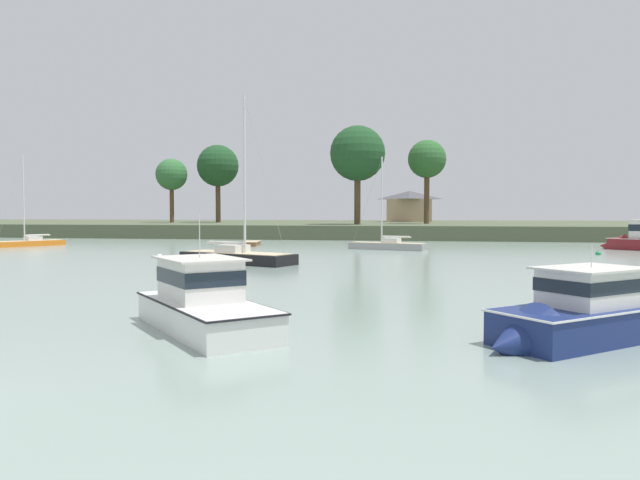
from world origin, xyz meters
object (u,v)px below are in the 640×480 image
(sailboat_grey, at_px, (388,247))
(dinghy_wood, at_px, (252,244))
(cruiser_navy, at_px, (578,325))
(cruiser_white, at_px, (196,310))
(mooring_buoy_white, at_px, (160,256))
(mooring_buoy_green, at_px, (598,254))
(sailboat_black, at_px, (237,260))
(sailboat_orange, at_px, (30,244))

(sailboat_grey, relative_size, dinghy_wood, 2.40)
(cruiser_navy, height_order, cruiser_white, cruiser_white)
(cruiser_navy, height_order, mooring_buoy_white, cruiser_navy)
(mooring_buoy_green, xyz_separation_m, mooring_buoy_white, (-35.45, -8.98, -0.00))
(sailboat_black, xyz_separation_m, sailboat_grey, (9.66, 17.11, -0.04))
(cruiser_white, height_order, mooring_buoy_green, cruiser_white)
(dinghy_wood, bearing_deg, cruiser_white, -75.95)
(sailboat_orange, relative_size, mooring_buoy_white, 20.63)
(sailboat_grey, height_order, mooring_buoy_green, sailboat_grey)
(sailboat_orange, distance_m, cruiser_navy, 60.01)
(cruiser_navy, bearing_deg, sailboat_orange, 138.94)
(mooring_buoy_white, bearing_deg, cruiser_white, -63.04)
(sailboat_black, bearing_deg, mooring_buoy_white, 151.74)
(cruiser_white, xyz_separation_m, mooring_buoy_white, (-13.61, 26.76, -0.46))
(mooring_buoy_green, bearing_deg, cruiser_navy, -106.25)
(sailboat_orange, bearing_deg, sailboat_black, -30.44)
(dinghy_wood, xyz_separation_m, mooring_buoy_green, (32.82, -8.15, -0.08))
(sailboat_black, bearing_deg, cruiser_navy, -53.18)
(cruiser_white, distance_m, mooring_buoy_green, 41.88)
(sailboat_orange, height_order, dinghy_wood, sailboat_orange)
(sailboat_orange, height_order, cruiser_navy, sailboat_orange)
(sailboat_grey, distance_m, cruiser_white, 39.87)
(cruiser_white, bearing_deg, dinghy_wood, 104.05)
(cruiser_white, distance_m, mooring_buoy_white, 30.02)
(sailboat_black, xyz_separation_m, mooring_buoy_white, (-7.78, 4.18, -0.17))
(sailboat_grey, bearing_deg, mooring_buoy_green, -12.36)
(sailboat_grey, height_order, dinghy_wood, sailboat_grey)
(cruiser_navy, relative_size, dinghy_wood, 1.76)
(sailboat_black, relative_size, cruiser_navy, 1.78)
(sailboat_orange, distance_m, sailboat_grey, 37.75)
(mooring_buoy_white, bearing_deg, sailboat_black, -28.26)
(sailboat_orange, bearing_deg, sailboat_grey, 0.91)
(dinghy_wood, bearing_deg, sailboat_grey, -15.86)
(mooring_buoy_green, relative_size, mooring_buoy_white, 1.03)
(cruiser_white, bearing_deg, sailboat_grey, 84.49)
(sailboat_orange, xyz_separation_m, cruiser_white, (33.92, -39.08, 0.33))
(cruiser_white, bearing_deg, sailboat_black, 104.49)
(sailboat_grey, xyz_separation_m, dinghy_wood, (-14.81, 4.21, -0.05))
(sailboat_black, bearing_deg, dinghy_wood, 103.58)
(sailboat_black, distance_m, mooring_buoy_green, 30.64)
(sailboat_grey, height_order, cruiser_white, sailboat_grey)
(sailboat_black, distance_m, sailboat_grey, 19.65)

